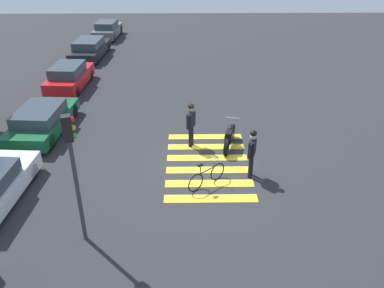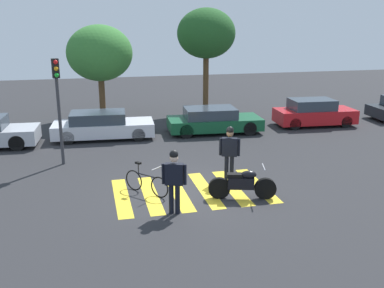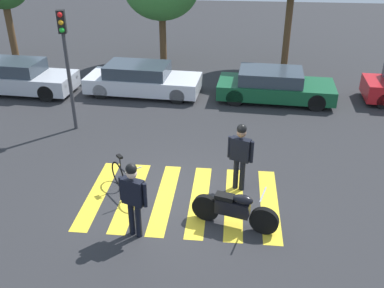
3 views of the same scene
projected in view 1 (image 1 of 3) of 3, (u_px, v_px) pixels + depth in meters
ground_plane at (208, 164)px, 15.52m from camera, size 60.00×60.00×0.00m
police_motorcycle at (230, 137)px, 16.49m from camera, size 2.05×0.81×1.06m
leaning_bicycle at (207, 176)px, 14.06m from camera, size 1.19×1.34×1.00m
officer_on_foot at (252, 150)px, 14.24m from camera, size 0.67×0.36×1.89m
officer_by_motorcycle at (191, 121)px, 16.24m from camera, size 0.66×0.38×1.91m
crosswalk_stripes at (208, 164)px, 15.52m from camera, size 4.95×3.18×0.01m
car_green_compact at (42, 120)px, 17.59m from camera, size 4.62×2.18×1.23m
car_red_convertible at (69, 77)px, 22.39m from camera, size 4.17×1.95×1.39m
car_black_suv at (90, 48)px, 27.64m from camera, size 4.70×2.15×1.29m
car_grey_coupe at (107, 30)px, 32.39m from camera, size 4.00×1.91×1.34m
traffic_light_pole at (73, 160)px, 10.54m from camera, size 0.28×0.35×3.99m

